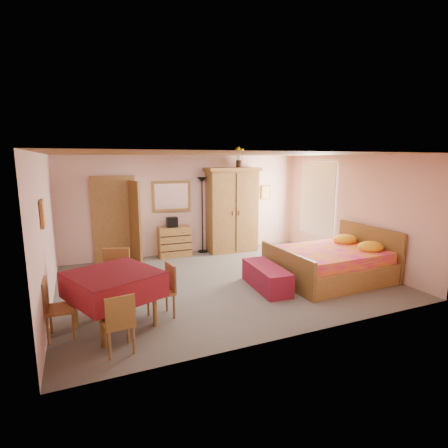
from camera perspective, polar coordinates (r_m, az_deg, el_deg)
name	(u,v)px	position (r m, az deg, el deg)	size (l,w,h in m)	color
floor	(225,281)	(7.37, 0.20, -9.28)	(6.50, 6.50, 0.00)	slate
ceiling	(225,154)	(6.93, 0.22, 11.38)	(6.50, 6.50, 0.00)	brown
wall_back	(188,205)	(9.36, -5.88, 3.12)	(6.50, 0.10, 2.60)	beige
wall_front	(298,248)	(4.89, 11.93, -3.86)	(6.50, 0.10, 2.60)	beige
wall_left	(45,233)	(6.49, -27.15, -1.26)	(0.10, 5.00, 2.60)	beige
wall_right	(351,210)	(8.83, 19.98, 2.10)	(0.10, 5.00, 2.60)	beige
doorway	(115,220)	(9.00, -17.41, 0.62)	(1.06, 0.12, 2.15)	#9E6B35
window	(318,199)	(9.68, 15.03, 3.96)	(0.08, 1.40, 1.95)	white
picture_left	(42,214)	(5.84, -27.55, 1.49)	(0.04, 0.32, 0.42)	orange
picture_back	(266,192)	(10.24, 6.85, 5.15)	(0.30, 0.04, 0.40)	#D8BF59
chest_of_drawers	(175,242)	(9.18, -8.06, -2.85)	(0.83, 0.41, 0.78)	#A77538
wall_mirror	(171,196)	(9.18, -8.59, 4.49)	(1.01, 0.05, 0.80)	silver
stereo	(172,222)	(9.04, -8.48, 0.29)	(0.28, 0.20, 0.26)	black
floor_lamp	(202,215)	(9.39, -3.56, 1.43)	(0.26, 0.26, 2.03)	black
wardrobe	(232,210)	(9.50, 1.25, 2.31)	(1.45, 0.75, 2.28)	olive
sunflower_vase	(239,157)	(9.57, 2.46, 10.86)	(0.22, 0.22, 0.55)	yellow
bed	(330,255)	(7.66, 16.89, -4.83)	(2.28, 1.80, 1.06)	#E1157C
bench	(266,277)	(6.97, 6.92, -8.59)	(0.50, 1.34, 0.45)	maroon
dining_table	(115,299)	(5.60, -17.43, -11.67)	(1.17, 1.17, 0.86)	maroon
chair_south	(118,322)	(4.91, -16.88, -15.06)	(0.37, 0.37, 0.82)	olive
chair_north	(115,280)	(6.24, -17.43, -8.66)	(0.45, 0.45, 0.99)	#9F7036
chair_west	(61,308)	(5.54, -25.13, -12.32)	(0.40, 0.40, 0.88)	#A16836
chair_east	(161,291)	(5.73, -10.32, -10.78)	(0.39, 0.39, 0.86)	#915B31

